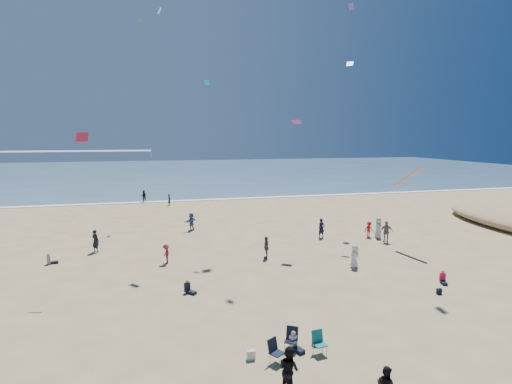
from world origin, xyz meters
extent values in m
cube|color=#476B84|center=(0.00, 95.00, 0.03)|extent=(220.00, 100.00, 0.06)
cube|color=white|center=(0.00, 45.00, 0.04)|extent=(220.00, 1.20, 0.08)
cube|color=#7A8EA8|center=(-60.00, 170.00, 1.60)|extent=(110.00, 20.00, 3.20)
imported|color=black|center=(11.34, 20.30, 0.90)|extent=(0.73, 0.56, 1.81)
imported|color=black|center=(-1.64, 41.56, 0.77)|extent=(0.53, 0.65, 1.54)
imported|color=#AF1B19|center=(15.77, 19.54, 0.72)|extent=(0.96, 0.58, 1.45)
imported|color=#366594|center=(-0.04, 26.23, 0.89)|extent=(1.53, 1.55, 1.78)
imported|color=silver|center=(10.24, 11.91, 0.83)|extent=(0.94, 0.76, 1.66)
imported|color=black|center=(-5.09, 45.24, 0.87)|extent=(0.97, 0.83, 1.73)
imported|color=slate|center=(4.72, 15.54, 0.86)|extent=(0.66, 1.08, 1.73)
imported|color=slate|center=(16.28, 17.48, 0.96)|extent=(1.21, 0.79, 1.92)
imported|color=silver|center=(16.43, 19.05, 0.95)|extent=(0.84, 1.06, 1.91)
imported|color=#A91833|center=(-2.77, 16.14, 0.72)|extent=(0.71, 1.02, 1.45)
imported|color=black|center=(1.14, -0.28, 0.89)|extent=(0.99, 1.07, 1.77)
imported|color=black|center=(-8.22, 20.56, 0.92)|extent=(0.80, 0.76, 1.84)
cube|color=silver|center=(0.31, 2.17, 0.20)|extent=(0.35, 0.20, 0.40)
cube|color=black|center=(3.41, 2.60, 0.19)|extent=(0.30, 0.22, 0.38)
cube|color=black|center=(12.79, 6.25, 0.17)|extent=(0.28, 0.18, 0.34)
cube|color=white|center=(14.55, 22.00, 16.00)|extent=(0.82, 0.81, 0.47)
cube|color=green|center=(-4.31, 36.92, 22.59)|extent=(0.48, 0.26, 0.37)
cube|color=red|center=(-7.66, 13.77, 9.25)|extent=(0.78, 0.38, 0.58)
cube|color=#07DEED|center=(2.03, 28.46, 14.73)|extent=(0.61, 0.54, 0.42)
cube|color=#82298E|center=(8.16, 18.59, 10.49)|extent=(0.87, 0.79, 0.30)
cube|color=#59309A|center=(18.17, 29.19, 23.41)|extent=(0.73, 0.74, 0.54)
cube|color=white|center=(-2.24, 37.05, 23.78)|extent=(0.47, 0.62, 0.67)
cube|color=#DB5517|center=(17.06, 15.92, 5.98)|extent=(0.35, 2.64, 1.87)
camera|label=1|loc=(-3.32, -13.04, 9.29)|focal=28.00mm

